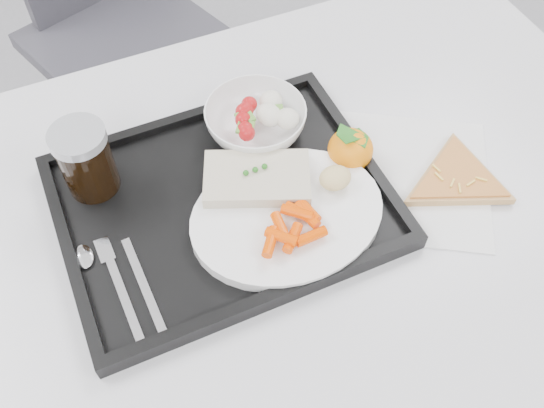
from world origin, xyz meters
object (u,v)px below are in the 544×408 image
object	(u,v)px
table	(275,236)
salad_bowl	(256,121)
tangerine	(350,149)
cola_glass	(86,159)
tray	(223,203)
dinner_plate	(287,216)
pizza_slice	(457,179)

from	to	relation	value
table	salad_bowl	world-z (taller)	salad_bowl
table	tangerine	xyz separation A→B (m)	(0.13, 0.03, 0.10)
salad_bowl	cola_glass	distance (m)	0.25
tray	tangerine	bearing A→B (deg)	-1.24
table	salad_bowl	size ratio (longest dim) A/B	7.89
dinner_plate	tray	bearing A→B (deg)	136.18
salad_bowl	cola_glass	world-z (taller)	cola_glass
tangerine	pizza_slice	xyz separation A→B (m)	(0.13, -0.09, -0.02)
tangerine	cola_glass	bearing A→B (deg)	163.46
dinner_plate	tangerine	distance (m)	0.14
table	pizza_slice	size ratio (longest dim) A/B	5.88
dinner_plate	cola_glass	bearing A→B (deg)	143.44
cola_glass	tangerine	size ratio (longest dim) A/B	1.24
table	tangerine	size ratio (longest dim) A/B	13.83
tray	pizza_slice	bearing A→B (deg)	-16.80
table	cola_glass	size ratio (longest dim) A/B	11.11
pizza_slice	cola_glass	bearing A→B (deg)	157.54
cola_glass	pizza_slice	world-z (taller)	cola_glass
pizza_slice	salad_bowl	bearing A→B (deg)	139.26
salad_bowl	dinner_plate	bearing A→B (deg)	-98.53
dinner_plate	cola_glass	size ratio (longest dim) A/B	2.50
pizza_slice	dinner_plate	bearing A→B (deg)	172.79
table	dinner_plate	distance (m)	0.10
table	salad_bowl	bearing A→B (deg)	77.96
dinner_plate	tangerine	xyz separation A→B (m)	(0.13, 0.06, 0.01)
cola_glass	pizza_slice	size ratio (longest dim) A/B	0.53
table	tangerine	world-z (taller)	tangerine
dinner_plate	pizza_slice	world-z (taller)	dinner_plate
cola_glass	tangerine	distance (m)	0.37
cola_glass	table	bearing A→B (deg)	-31.89
dinner_plate	pizza_slice	bearing A→B (deg)	-7.21
salad_bowl	tangerine	world-z (taller)	tangerine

